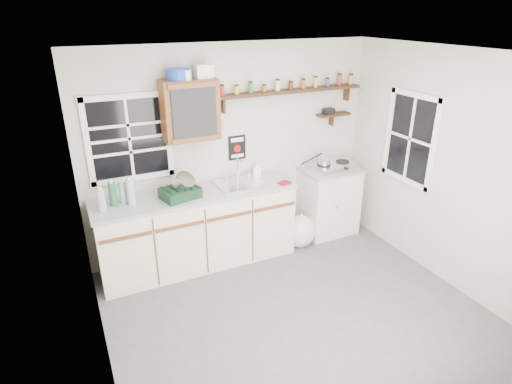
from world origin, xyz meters
TOP-DOWN VIEW (x-y plane):
  - room at (0.00, 0.00)m, footprint 3.64×3.24m
  - main_cabinet at (-0.58, 1.30)m, footprint 2.31×0.63m
  - right_cabinet at (1.25, 1.32)m, footprint 0.73×0.57m
  - sink at (-0.05, 1.30)m, footprint 0.52×0.44m
  - upper_cabinet at (-0.55, 1.44)m, footprint 0.60×0.32m
  - upper_cabinet_clutter at (-0.56, 1.44)m, footprint 0.49×0.24m
  - spice_shelf at (0.73, 1.51)m, footprint 1.91×0.18m
  - secondary_shelf at (1.36, 1.52)m, footprint 0.45×0.16m
  - warning_sign at (0.05, 1.59)m, footprint 0.22×0.02m
  - window_back at (-1.20, 1.59)m, footprint 0.93×0.03m
  - window_right at (1.79, 0.55)m, footprint 0.03×0.78m
  - water_bottles at (-1.43, 1.30)m, footprint 0.39×0.19m
  - dish_rack at (-0.77, 1.23)m, footprint 0.45×0.38m
  - soap_bottle at (0.25, 1.45)m, footprint 0.11×0.12m
  - rag at (0.45, 1.10)m, footprint 0.16×0.15m
  - hotplate at (1.28, 1.30)m, footprint 0.62×0.39m
  - saucepan at (1.13, 1.31)m, footprint 0.36×0.18m
  - trash_bag at (0.71, 1.14)m, footprint 0.42×0.38m

SIDE VIEW (x-z plane):
  - trash_bag at x=0.71m, z-range -0.03..0.44m
  - right_cabinet at x=1.25m, z-range 0.00..0.91m
  - main_cabinet at x=-0.58m, z-range 0.00..0.92m
  - rag at x=0.45m, z-range 0.92..0.94m
  - sink at x=-0.05m, z-range 0.79..1.08m
  - hotplate at x=1.28m, z-range 0.91..0.99m
  - dish_rack at x=-0.77m, z-range 0.87..1.16m
  - soap_bottle at x=0.25m, z-range 0.92..1.12m
  - saucepan at x=1.13m, z-range 0.95..1.11m
  - water_bottles at x=-1.43m, z-range 0.89..1.21m
  - room at x=0.00m, z-range -0.02..2.52m
  - warning_sign at x=0.05m, z-range 1.13..1.43m
  - window_right at x=1.79m, z-range 0.91..1.99m
  - window_back at x=-1.20m, z-range 1.06..2.04m
  - secondary_shelf at x=1.36m, z-range 1.46..1.69m
  - upper_cabinet at x=-0.55m, z-range 1.50..2.15m
  - spice_shelf at x=0.73m, z-range 1.75..2.11m
  - upper_cabinet_clutter at x=-0.56m, z-range 2.14..2.28m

